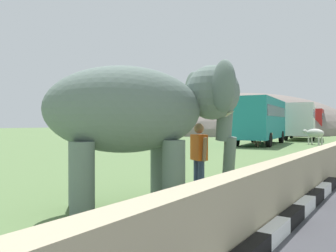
# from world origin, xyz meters

# --- Properties ---
(barrier_parapet) EXTENTS (28.00, 0.36, 1.00)m
(barrier_parapet) POSITION_xyz_m (2.00, 4.21, 0.50)
(barrier_parapet) COLOR tan
(barrier_parapet) RESTS_ON ground_plane
(elephant) EXTENTS (3.93, 3.68, 2.89)m
(elephant) POSITION_xyz_m (3.29, 6.67, 1.88)
(elephant) COLOR slate
(elephant) RESTS_ON ground_plane
(person_handler) EXTENTS (0.43, 0.62, 1.66)m
(person_handler) POSITION_xyz_m (4.71, 6.21, 0.93)
(person_handler) COLOR navy
(person_handler) RESTS_ON ground_plane
(bus_teal) EXTENTS (8.75, 3.61, 3.50)m
(bus_teal) POSITION_xyz_m (23.47, 11.39, 2.08)
(bus_teal) COLOR teal
(bus_teal) RESTS_ON ground_plane
(bus_white) EXTENTS (9.88, 4.15, 3.50)m
(bus_white) POSITION_xyz_m (33.72, 10.78, 2.08)
(bus_white) COLOR silver
(bus_white) RESTS_ON ground_plane
(bus_red) EXTENTS (8.26, 3.49, 3.50)m
(bus_red) POSITION_xyz_m (47.39, 12.31, 2.08)
(bus_red) COLOR #B21E1E
(bus_red) RESTS_ON ground_plane
(cow_near) EXTENTS (1.65, 1.61, 1.23)m
(cow_near) POSITION_xyz_m (21.15, 10.45, 0.87)
(cow_near) COLOR tan
(cow_near) RESTS_ON ground_plane
(cow_mid) EXTENTS (1.24, 1.87, 1.23)m
(cow_mid) POSITION_xyz_m (25.42, 7.84, 0.87)
(cow_mid) COLOR beige
(cow_mid) RESTS_ON ground_plane
(cow_far) EXTENTS (1.52, 1.73, 1.23)m
(cow_far) POSITION_xyz_m (23.69, 11.55, 0.87)
(cow_far) COLOR tan
(cow_far) RESTS_ON ground_plane
(hill_east) EXTENTS (44.47, 35.57, 13.63)m
(hill_east) POSITION_xyz_m (55.00, 25.44, 0.00)
(hill_east) COLOR slate
(hill_east) RESTS_ON ground_plane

